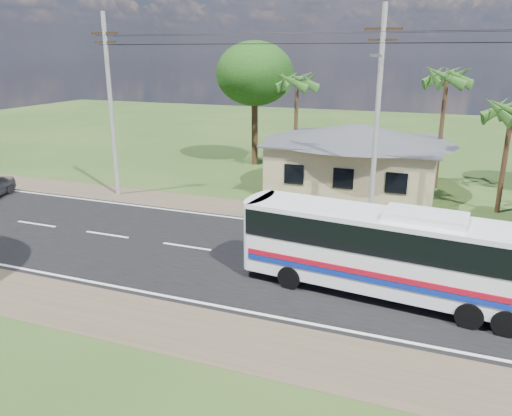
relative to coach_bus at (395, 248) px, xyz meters
The scene contains 9 objects.
ground 5.67m from the coach_bus, 161.40° to the left, with size 120.00×120.00×0.00m, color #254117.
road 5.66m from the coach_bus, 161.40° to the left, with size 120.00×16.00×0.03m.
house 15.25m from the coach_bus, 105.37° to the left, with size 12.40×10.00×5.00m.
utility_poles 9.33m from the coach_bus, 106.15° to the left, with size 32.80×2.22×11.00m.
palm_near 13.97m from the coach_bus, 70.63° to the left, with size 2.80×2.80×6.70m.
palm_mid 17.99m from the coach_bus, 86.80° to the left, with size 2.80×2.80×8.20m.
palm_far 20.42m from the coach_bus, 117.05° to the left, with size 2.80×2.80×7.70m.
tree_behind_house 24.17m from the coach_bus, 123.50° to the left, with size 6.00×6.00×9.61m.
coach_bus is the anchor object (origin of this frame).
Camera 1 is at (6.30, -19.20, 8.75)m, focal length 35.00 mm.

